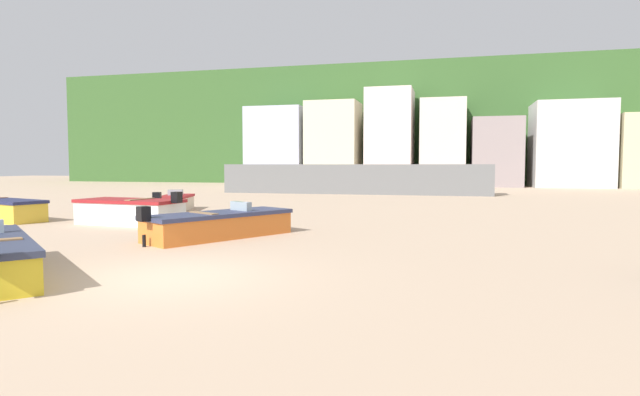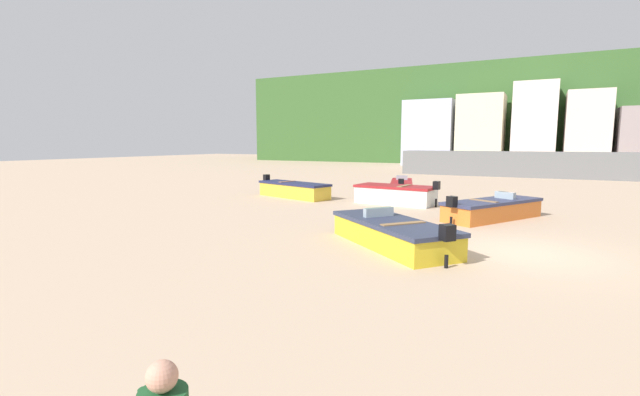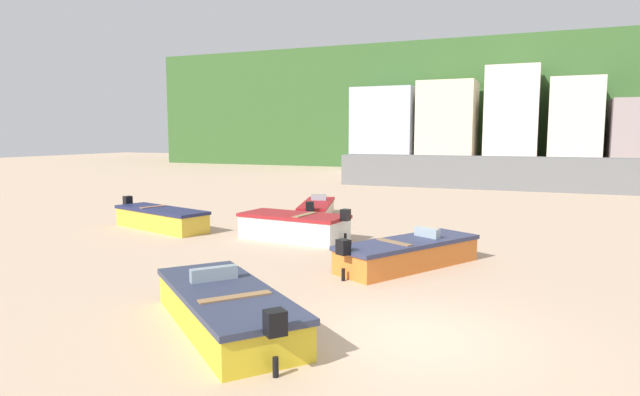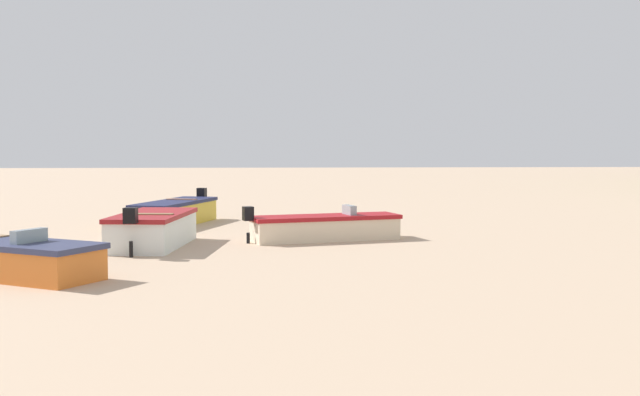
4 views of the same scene
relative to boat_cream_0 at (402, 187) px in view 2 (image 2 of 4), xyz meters
name	(u,v)px [view 2 (image 2 of 4)]	position (x,y,z in m)	size (l,w,h in m)	color
ground_plane	(524,253)	(7.40, -12.71, -0.38)	(160.00, 160.00, 0.00)	tan
headland_hill	(545,118)	(7.40, 53.29, 6.63)	(90.00, 32.00, 14.02)	#345A29
harbor_pier	(517,164)	(5.53, 17.29, 0.75)	(20.59, 2.40, 2.27)	slate
townhouse_far_left	(430,133)	(-6.35, 33.86, 3.96)	(6.49, 5.13, 8.70)	#AEB4CD
townhouse_left	(480,131)	(0.17, 33.86, 4.18)	(5.60, 5.14, 9.12)	beige
townhouse_centre_left	(534,126)	(6.37, 33.99, 4.77)	(4.88, 5.40, 10.30)	beige
townhouse_centre	(587,130)	(11.96, 33.98, 4.12)	(4.59, 5.37, 9.02)	beige
boat_cream_0	(402,187)	(0.00, 0.00, 0.00)	(2.44, 4.76, 1.06)	beige
boat_yellow_1	(392,233)	(3.83, -13.65, 0.02)	(4.73, 4.34, 1.10)	gold
boat_white_3	(396,194)	(1.17, -4.88, 0.09)	(4.31, 2.11, 1.26)	white
boat_yellow_4	(294,190)	(-4.76, -5.00, 0.05)	(4.96, 2.70, 1.17)	gold
boat_orange_5	(492,209)	(5.99, -7.35, 0.02)	(3.62, 4.81, 1.10)	orange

